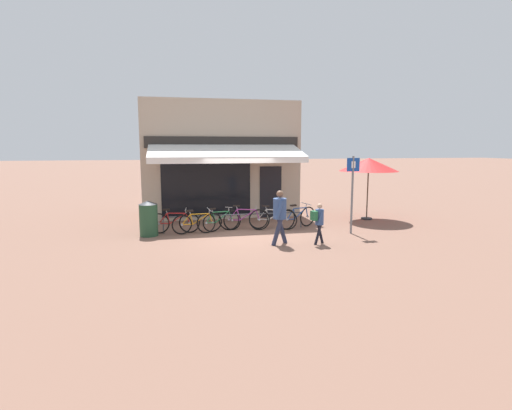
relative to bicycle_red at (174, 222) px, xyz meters
The scene contains 14 objects.
ground_plane 2.48m from the bicycle_red, 19.61° to the right, with size 160.00×160.00×0.00m, color brown.
shop_front 4.73m from the bicycle_red, 62.03° to the left, with size 6.37×4.87×4.73m.
bike_rack_rail 2.07m from the bicycle_red, ahead, with size 4.94×0.04×0.57m.
bicycle_red is the anchor object (origin of this frame).
bicycle_orange 0.78m from the bicycle_red, 13.66° to the right, with size 1.72×0.52×0.84m.
bicycle_green 1.52m from the bicycle_red, ahead, with size 1.63×0.74×0.84m.
bicycle_purple 2.40m from the bicycle_red, ahead, with size 1.79×0.55×0.90m.
bicycle_silver 3.40m from the bicycle_red, ahead, with size 1.65×0.77×0.86m.
bicycle_blue 4.32m from the bicycle_red, ahead, with size 1.60×0.83×0.89m.
pedestrian_adult 3.82m from the bicycle_red, 35.94° to the right, with size 0.56×0.68×1.63m.
pedestrian_child 4.86m from the bicycle_red, 30.08° to the right, with size 0.48×0.46×1.23m.
litter_bin 0.86m from the bicycle_red, 165.47° to the right, with size 0.60×0.60×1.16m.
parking_sign 6.06m from the bicycle_red, 12.45° to the right, with size 0.44×0.07×2.58m.
cafe_parasol 7.87m from the bicycle_red, ahead, with size 2.31×2.31×2.45m.
Camera 1 is at (-2.41, -12.61, 2.88)m, focal length 28.00 mm.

